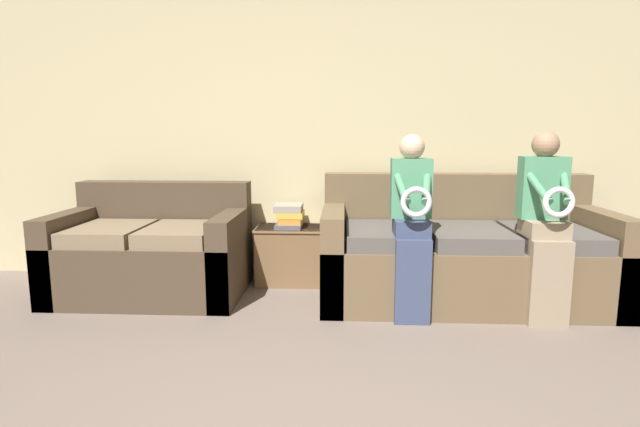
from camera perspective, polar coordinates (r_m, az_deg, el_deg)
The scene contains 7 objects.
wall_back at distance 4.32m, azimuth 2.16°, elevation 9.49°, with size 7.57×0.06×2.55m.
couch_main at distance 3.94m, azimuth 15.88°, elevation -4.63°, with size 2.10×0.98×0.93m.
couch_side at distance 4.12m, azimuth -18.51°, elevation -4.37°, with size 1.41×0.90×0.85m.
child_left_seated at distance 3.39m, azimuth 10.45°, elevation -0.48°, with size 0.28×0.37×1.24m.
child_right_seated at distance 3.62m, azimuth 24.38°, elevation -0.44°, with size 0.31×0.38×1.26m.
side_shelf at distance 4.22m, azimuth -3.50°, elevation -4.62°, with size 0.55×0.40×0.48m.
book_stack at distance 4.15m, azimuth -3.49°, elevation -0.27°, with size 0.24×0.30×0.19m.
Camera 1 is at (0.06, -1.16, 1.25)m, focal length 28.00 mm.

